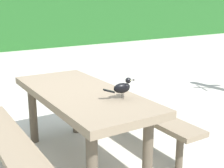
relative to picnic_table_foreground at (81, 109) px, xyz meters
name	(u,v)px	position (x,y,z in m)	size (l,w,h in m)	color
ground_plane	(77,148)	(0.08, 0.28, -0.56)	(60.00, 60.00, 0.00)	beige
picnic_table_foreground	(81,109)	(0.00, 0.00, 0.00)	(1.76, 1.84, 0.74)	#84725B
bird_grackle	(123,87)	(0.18, -0.42, 0.29)	(0.28, 0.11, 0.18)	black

